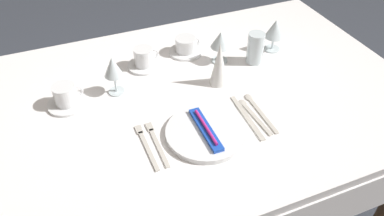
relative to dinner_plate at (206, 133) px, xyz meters
The scene contains 20 objects.
ground_plane 0.78m from the dinner_plate, 95.14° to the left, with size 6.00×6.00×0.00m, color #383D47.
dining_table 0.23m from the dinner_plate, 95.14° to the left, with size 1.80×1.11×0.74m.
dinner_plate is the anchor object (origin of this frame).
toothbrush_package 0.02m from the dinner_plate, 104.04° to the left, with size 0.04×0.21×0.02m.
fork_outer 0.16m from the dinner_plate, behind, with size 0.02×0.21×0.00m.
fork_inner 0.20m from the dinner_plate, behind, with size 0.02×0.21×0.00m.
dinner_knife 0.17m from the dinner_plate, ahead, with size 0.02×0.24×0.00m.
spoon_soup 0.20m from the dinner_plate, 11.80° to the left, with size 0.03×0.20×0.01m.
spoon_dessert 0.23m from the dinner_plate, 12.89° to the left, with size 0.03×0.22×0.01m.
saucer_left 0.51m from the dinner_plate, 76.14° to the left, with size 0.14×0.14×0.01m, color white.
coffee_cup_left 0.51m from the dinner_plate, 75.98° to the left, with size 0.11×0.09×0.06m.
saucer_right 0.46m from the dinner_plate, 99.22° to the left, with size 0.14×0.14×0.01m, color white.
coffee_cup_right 0.46m from the dinner_plate, 98.99° to the left, with size 0.10×0.08×0.07m.
saucer_far 0.52m from the dinner_plate, 140.85° to the left, with size 0.14×0.14×0.01m, color white.
coffee_cup_far 0.52m from the dinner_plate, 140.73° to the left, with size 0.11×0.08×0.07m.
wine_glass_centre 0.41m from the dinner_plate, 123.35° to the left, with size 0.07×0.07×0.15m.
wine_glass_left 0.62m from the dinner_plate, 38.01° to the left, with size 0.08×0.08×0.14m.
wine_glass_right 0.45m from the dinner_plate, 58.91° to the left, with size 0.08×0.08×0.14m.
drink_tumbler 0.48m from the dinner_plate, 41.73° to the left, with size 0.07×0.07×0.13m.
napkin_folded 0.30m from the dinner_plate, 56.63° to the left, with size 0.07×0.07×0.18m, color white.
Camera 1 is at (-0.35, -1.01, 1.61)m, focal length 34.98 mm.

